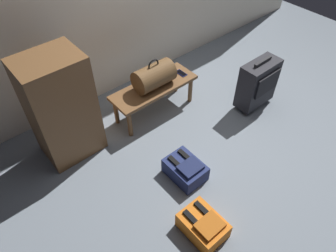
% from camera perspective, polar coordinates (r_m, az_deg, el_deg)
% --- Properties ---
extents(ground_plane, '(6.60, 6.60, 0.00)m').
position_cam_1_polar(ground_plane, '(3.49, 12.35, -1.63)').
color(ground_plane, slate).
extents(bench, '(1.00, 0.36, 0.37)m').
position_cam_1_polar(bench, '(3.48, -2.57, 6.62)').
color(bench, brown).
rests_on(bench, ground).
extents(duffel_bag_brown, '(0.44, 0.26, 0.34)m').
position_cam_1_polar(duffel_bag_brown, '(3.37, -2.60, 9.14)').
color(duffel_bag_brown, brown).
rests_on(duffel_bag_brown, bench).
extents(cell_phone, '(0.07, 0.14, 0.01)m').
position_cam_1_polar(cell_phone, '(3.63, 2.45, 9.66)').
color(cell_phone, '#191E4C').
rests_on(cell_phone, bench).
extents(suitcase_upright_charcoal, '(0.47, 0.25, 0.63)m').
position_cam_1_polar(suitcase_upright_charcoal, '(3.71, 16.14, 7.53)').
color(suitcase_upright_charcoal, black).
rests_on(suitcase_upright_charcoal, ground).
extents(backpack_orange, '(0.28, 0.38, 0.21)m').
position_cam_1_polar(backpack_orange, '(2.71, 6.47, -17.69)').
color(backpack_orange, orange).
rests_on(backpack_orange, ground).
extents(backpack_navy, '(0.28, 0.38, 0.21)m').
position_cam_1_polar(backpack_navy, '(3.00, 3.21, -7.94)').
color(backpack_navy, navy).
rests_on(backpack_navy, ground).
extents(side_cabinet, '(0.56, 0.44, 1.10)m').
position_cam_1_polar(side_cabinet, '(3.06, -18.93, 3.05)').
color(side_cabinet, brown).
rests_on(side_cabinet, ground).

